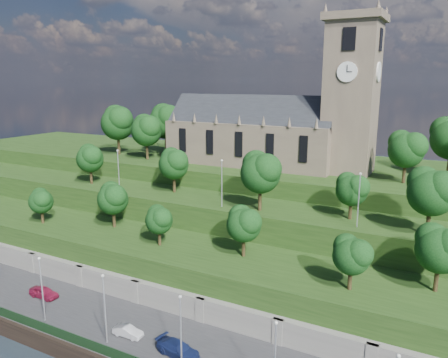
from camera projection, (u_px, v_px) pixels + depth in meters
The scene contains 15 objects.
promenade at pixel (141, 339), 51.21m from camera, with size 160.00×12.00×2.00m, color #2D2D30.
fence at pixel (109, 352), 46.21m from camera, with size 160.00×0.10×1.20m, color #163218.
retaining_wall at pixel (170, 305), 56.03m from camera, with size 160.00×2.10×5.00m.
embankment_lower at pixel (195, 276), 60.89m from camera, with size 160.00×12.00×8.00m, color #1E3A13.
embankment_upper at pixel (231, 238), 69.92m from camera, with size 160.00×10.00×12.00m, color #1E3A13.
hilltop at pixel (278, 198), 87.68m from camera, with size 160.00×32.00×15.00m, color #1E3A13.
church at pixel (277, 126), 80.55m from camera, with size 38.60×12.35×27.60m.
trees_lower at pixel (226, 221), 57.27m from camera, with size 62.55×8.62×7.58m.
trees_upper at pixel (252, 172), 64.62m from camera, with size 62.60×8.49×8.77m.
trees_hilltop at pixel (244, 129), 82.53m from camera, with size 74.32×16.39×10.83m.
lamp_posts_promenade at pixel (105, 304), 47.85m from camera, with size 60.36×0.36×8.23m.
lamp_posts_upper at pixel (222, 179), 65.08m from camera, with size 40.36×0.36×7.28m.
car_left at pixel (44, 292), 58.89m from camera, with size 1.74×4.32×1.47m, color maroon.
car_middle at pixel (128, 331), 49.92m from camera, with size 1.27×3.64×1.20m, color #A4A4A8.
car_right at pixel (178, 349), 46.39m from camera, with size 2.12×5.21×1.51m, color navy.
Camera 1 is at (30.07, -29.89, 30.65)m, focal length 35.00 mm.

